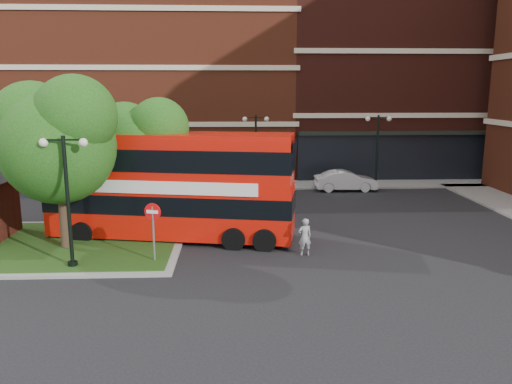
{
  "coord_description": "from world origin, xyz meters",
  "views": [
    {
      "loc": [
        0.57,
        -17.83,
        6.59
      ],
      "look_at": [
        1.57,
        4.55,
        2.0
      ],
      "focal_mm": 35.0,
      "sensor_mm": 36.0,
      "label": 1
    }
  ],
  "objects_px": {
    "bus": "(171,179)",
    "car_white": "(346,181)",
    "woman": "(305,237)",
    "car_silver": "(230,179)"
  },
  "relations": [
    {
      "from": "car_white",
      "to": "car_silver",
      "type": "bearing_deg",
      "value": 79.24
    },
    {
      "from": "woman",
      "to": "car_white",
      "type": "distance_m",
      "value": 13.86
    },
    {
      "from": "woman",
      "to": "car_white",
      "type": "relative_size",
      "value": 0.38
    },
    {
      "from": "bus",
      "to": "woman",
      "type": "distance_m",
      "value": 6.53
    },
    {
      "from": "woman",
      "to": "car_silver",
      "type": "bearing_deg",
      "value": -90.16
    },
    {
      "from": "bus",
      "to": "car_silver",
      "type": "relative_size",
      "value": 3.08
    },
    {
      "from": "bus",
      "to": "woman",
      "type": "xyz_separation_m",
      "value": [
        5.65,
        -2.62,
        -1.96
      ]
    },
    {
      "from": "car_silver",
      "to": "car_white",
      "type": "relative_size",
      "value": 0.88
    },
    {
      "from": "bus",
      "to": "car_silver",
      "type": "distance_m",
      "value": 12.39
    },
    {
      "from": "bus",
      "to": "car_white",
      "type": "height_order",
      "value": "bus"
    }
  ]
}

